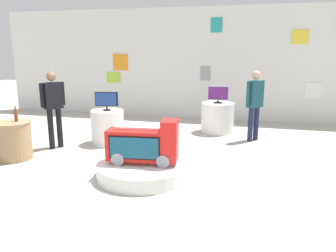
# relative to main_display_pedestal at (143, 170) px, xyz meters

# --- Properties ---
(ground_plane) EXTENTS (30.00, 30.00, 0.00)m
(ground_plane) POSITION_rel_main_display_pedestal_xyz_m (-0.19, 0.02, -0.12)
(ground_plane) COLOR #B2ADA3
(back_wall_display) EXTENTS (12.50, 0.13, 3.38)m
(back_wall_display) POSITION_rel_main_display_pedestal_xyz_m (-0.18, 5.17, 1.57)
(back_wall_display) COLOR silver
(back_wall_display) RESTS_ON ground
(main_display_pedestal) EXTENTS (1.58, 1.58, 0.24)m
(main_display_pedestal) POSITION_rel_main_display_pedestal_xyz_m (0.00, 0.00, 0.00)
(main_display_pedestal) COLOR silver
(main_display_pedestal) RESTS_ON ground
(novelty_firetruck_tv) EXTENTS (1.22, 0.52, 0.76)m
(novelty_firetruck_tv) POSITION_rel_main_display_pedestal_xyz_m (0.02, -0.00, 0.44)
(novelty_firetruck_tv) COLOR gray
(novelty_firetruck_tv) RESTS_ON main_display_pedestal
(display_pedestal_left_rear) EXTENTS (0.85, 0.85, 0.78)m
(display_pedestal_left_rear) POSITION_rel_main_display_pedestal_xyz_m (0.93, 3.46, 0.27)
(display_pedestal_left_rear) COLOR silver
(display_pedestal_left_rear) RESTS_ON ground
(tv_on_left_rear) EXTENTS (0.55, 0.22, 0.44)m
(tv_on_left_rear) POSITION_rel_main_display_pedestal_xyz_m (0.93, 3.46, 0.89)
(tv_on_left_rear) COLOR black
(tv_on_left_rear) RESTS_ON display_pedestal_left_rear
(display_pedestal_center_rear) EXTENTS (0.75, 0.75, 0.78)m
(display_pedestal_center_rear) POSITION_rel_main_display_pedestal_xyz_m (-1.43, 1.78, 0.27)
(display_pedestal_center_rear) COLOR silver
(display_pedestal_center_rear) RESTS_ON ground
(tv_on_center_rear) EXTENTS (0.52, 0.16, 0.42)m
(tv_on_center_rear) POSITION_rel_main_display_pedestal_xyz_m (-1.44, 1.78, 0.90)
(tv_on_center_rear) COLOR black
(tv_on_center_rear) RESTS_ON display_pedestal_center_rear
(side_table_round) EXTENTS (0.70, 0.70, 0.75)m
(side_table_round) POSITION_rel_main_display_pedestal_xyz_m (-2.78, 0.29, 0.26)
(side_table_round) COLOR #9E7F56
(side_table_round) RESTS_ON ground
(bottle_on_side_table) EXTENTS (0.06, 0.06, 0.30)m
(bottle_on_side_table) POSITION_rel_main_display_pedestal_xyz_m (-2.73, 0.36, 0.75)
(bottle_on_side_table) COLOR brown
(bottle_on_side_table) RESTS_ON side_table_round
(shopper_browsing_near_truck) EXTENTS (0.40, 0.44, 1.66)m
(shopper_browsing_near_truck) POSITION_rel_main_display_pedestal_xyz_m (1.84, 2.83, 0.85)
(shopper_browsing_near_truck) COLOR #1E233F
(shopper_browsing_near_truck) RESTS_ON ground
(shopper_browsing_rear) EXTENTS (0.37, 0.49, 1.68)m
(shopper_browsing_rear) POSITION_rel_main_display_pedestal_xyz_m (-2.40, 1.16, 0.87)
(shopper_browsing_rear) COLOR black
(shopper_browsing_rear) RESTS_ON ground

